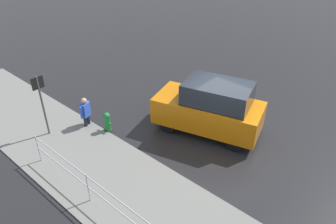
% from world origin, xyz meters
% --- Properties ---
extents(ground_plane, '(60.00, 60.00, 0.00)m').
position_xyz_m(ground_plane, '(0.00, 0.00, 0.00)').
color(ground_plane, black).
extents(kerb_strip, '(24.00, 3.20, 0.04)m').
position_xyz_m(kerb_strip, '(0.00, 4.20, 0.02)').
color(kerb_strip, slate).
rests_on(kerb_strip, ground).
extents(moving_hatchback, '(4.22, 2.70, 2.06)m').
position_xyz_m(moving_hatchback, '(0.62, -0.01, 1.03)').
color(moving_hatchback, orange).
rests_on(moving_hatchback, ground).
extents(fire_hydrant, '(0.42, 0.31, 0.80)m').
position_xyz_m(fire_hydrant, '(3.47, 2.54, 0.40)').
color(fire_hydrant, '#197A2D').
rests_on(fire_hydrant, ground).
extents(pedestrian, '(0.34, 0.55, 1.22)m').
position_xyz_m(pedestrian, '(4.37, 2.83, 0.68)').
color(pedestrian, blue).
rests_on(pedestrian, ground).
extents(sign_post, '(0.07, 0.44, 2.40)m').
position_xyz_m(sign_post, '(4.97, 4.13, 1.58)').
color(sign_post, '#4C4C51').
rests_on(sign_post, ground).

